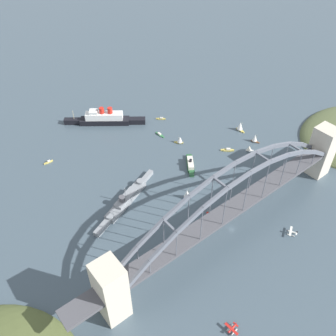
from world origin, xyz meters
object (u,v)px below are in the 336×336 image
(seaplane_second_in_formation, at_px, (291,232))
(small_boat_5, at_px, (255,138))
(harbor_ferry_steamer, at_px, (190,164))
(channel_marker_buoy, at_px, (208,212))
(seaplane_taxiing_near_bridge, at_px, (232,329))
(small_boat_0, at_px, (187,194))
(small_boat_6, at_px, (161,119))
(ocean_liner, at_px, (105,119))
(small_boat_7, at_px, (240,126))
(small_boat_3, at_px, (49,162))
(small_boat_8, at_px, (228,150))
(naval_cruiser, at_px, (125,200))
(harbor_arch_bridge, at_px, (236,206))
(small_boat_2, at_px, (160,134))
(small_boat_1, at_px, (249,148))
(small_boat_4, at_px, (180,140))

(seaplane_second_in_formation, bearing_deg, small_boat_5, 55.23)
(harbor_ferry_steamer, bearing_deg, channel_marker_buoy, -117.23)
(seaplane_taxiing_near_bridge, relative_size, channel_marker_buoy, 3.63)
(small_boat_0, distance_m, small_boat_6, 121.51)
(ocean_liner, xyz_separation_m, small_boat_7, (103.62, -98.86, -0.73))
(small_boat_3, xyz_separation_m, small_boat_8, (145.15, -92.29, 0.07))
(naval_cruiser, distance_m, small_boat_6, 127.65)
(small_boat_3, distance_m, small_boat_7, 195.05)
(ocean_liner, height_order, naval_cruiser, ocean_liner)
(harbor_arch_bridge, xyz_separation_m, small_boat_3, (-77.74, 163.32, -25.30))
(small_boat_3, height_order, small_boat_7, small_boat_7)
(seaplane_taxiing_near_bridge, bearing_deg, naval_cruiser, 86.32)
(naval_cruiser, height_order, small_boat_5, naval_cruiser)
(small_boat_3, height_order, small_boat_6, small_boat_3)
(small_boat_6, relative_size, channel_marker_buoy, 3.10)
(harbor_arch_bridge, bearing_deg, seaplane_second_in_formation, -44.93)
(small_boat_0, relative_size, small_boat_8, 1.01)
(ocean_liner, bearing_deg, small_boat_2, -58.58)
(harbor_ferry_steamer, bearing_deg, small_boat_1, -17.12)
(seaplane_taxiing_near_bridge, bearing_deg, small_boat_6, 62.97)
(small_boat_0, height_order, small_boat_3, small_boat_0)
(naval_cruiser, distance_m, channel_marker_buoy, 68.80)
(small_boat_7, bearing_deg, seaplane_taxiing_near_bridge, -138.09)
(channel_marker_buoy, bearing_deg, ocean_liner, 89.34)
(harbor_ferry_steamer, bearing_deg, seaplane_second_in_formation, -85.53)
(naval_cruiser, relative_size, small_boat_0, 7.03)
(harbor_arch_bridge, relative_size, naval_cruiser, 3.58)
(ocean_liner, distance_m, seaplane_second_in_formation, 220.98)
(naval_cruiser, xyz_separation_m, small_boat_3, (-28.18, 88.50, -2.05))
(small_boat_5, bearing_deg, small_boat_2, 134.80)
(channel_marker_buoy, bearing_deg, small_boat_3, 117.99)
(seaplane_second_in_formation, relative_size, small_boat_7, 0.84)
(harbor_arch_bridge, distance_m, small_boat_8, 101.12)
(small_boat_2, bearing_deg, small_boat_5, -45.20)
(small_boat_0, bearing_deg, harbor_ferry_steamer, 44.77)
(small_boat_3, relative_size, small_boat_6, 1.03)
(small_boat_8, bearing_deg, small_boat_4, 126.67)
(small_boat_2, xyz_separation_m, small_boat_8, (36.36, -61.92, 0.23))
(small_boat_8, relative_size, channel_marker_buoy, 4.00)
(ocean_liner, height_order, small_boat_7, ocean_liner)
(small_boat_2, relative_size, small_boat_6, 1.45)
(small_boat_2, xyz_separation_m, channel_marker_buoy, (-34.58, -109.23, 0.39))
(ocean_liner, xyz_separation_m, small_boat_2, (32.69, -53.51, -5.15))
(naval_cruiser, xyz_separation_m, small_boat_6, (99.25, 80.25, -2.06))
(seaplane_taxiing_near_bridge, xyz_separation_m, small_boat_5, (156.92, 120.49, 2.49))
(naval_cruiser, bearing_deg, harbor_ferry_steamer, 1.16)
(small_boat_4, xyz_separation_m, channel_marker_buoy, (-42.10, -86.05, -2.96))
(harbor_arch_bridge, height_order, ocean_liner, harbor_arch_bridge)
(seaplane_second_in_formation, height_order, small_boat_2, seaplane_second_in_formation)
(naval_cruiser, distance_m, seaplane_taxiing_near_bridge, 131.03)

